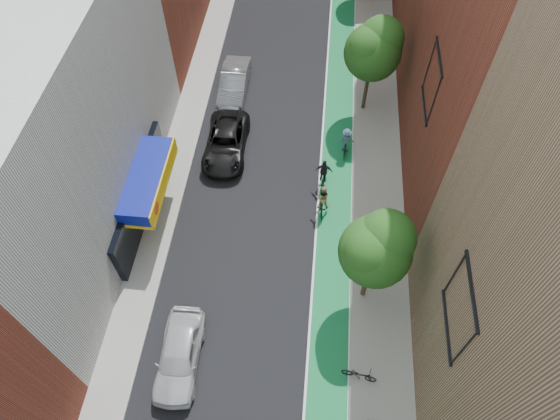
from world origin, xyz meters
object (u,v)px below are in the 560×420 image
(cyclist_lane_far, at_px, (346,143))
(cyclist_lane_mid, at_px, (323,176))
(parked_car_white, at_px, (179,355))
(parked_car_silver, at_px, (234,83))
(parked_car_black, at_px, (226,143))
(cyclist_lane_near, at_px, (322,201))

(cyclist_lane_far, bearing_deg, cyclist_lane_mid, 69.63)
(parked_car_white, height_order, cyclist_lane_far, cyclist_lane_far)
(parked_car_white, bearing_deg, cyclist_lane_far, 60.87)
(parked_car_silver, distance_m, cyclist_lane_far, 9.21)
(parked_car_silver, bearing_deg, cyclist_lane_far, -32.48)
(parked_car_silver, xyz_separation_m, cyclist_lane_mid, (6.52, -7.70, -0.05))
(cyclist_lane_mid, xyz_separation_m, cyclist_lane_far, (1.26, 2.77, 0.10))
(parked_car_silver, distance_m, cyclist_lane_mid, 10.09)
(parked_car_black, xyz_separation_m, cyclist_lane_near, (6.20, -4.06, 0.11))
(cyclist_lane_near, distance_m, cyclist_lane_mid, 1.92)
(cyclist_lane_near, height_order, cyclist_lane_mid, cyclist_lane_near)
(parked_car_white, xyz_separation_m, parked_car_silver, (-0.32, 19.18, 0.03))
(cyclist_lane_near, bearing_deg, cyclist_lane_mid, -93.78)
(cyclist_lane_mid, distance_m, cyclist_lane_far, 3.04)
(parked_car_black, height_order, parked_car_silver, parked_car_silver)
(parked_car_white, xyz_separation_m, parked_car_black, (0.00, 13.62, -0.05))
(parked_car_black, bearing_deg, cyclist_lane_mid, -20.41)
(parked_car_silver, relative_size, cyclist_lane_near, 2.46)
(parked_car_black, height_order, cyclist_lane_near, cyclist_lane_near)
(parked_car_white, relative_size, parked_car_black, 0.86)
(parked_car_white, height_order, parked_car_silver, parked_car_silver)
(parked_car_white, relative_size, parked_car_silver, 0.94)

